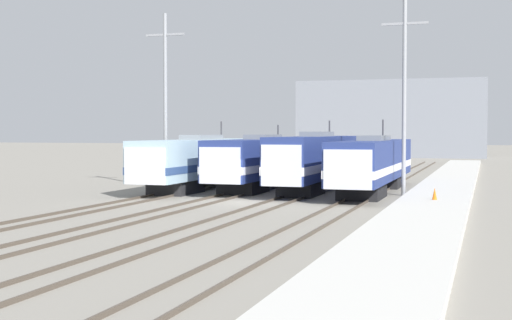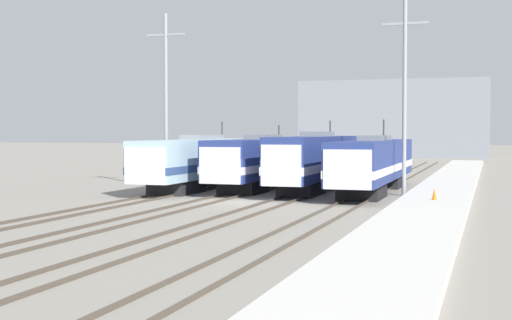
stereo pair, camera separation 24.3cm
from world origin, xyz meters
name	(u,v)px [view 1 (the left image)]	position (x,y,z in m)	size (l,w,h in m)	color
ground_plane	(246,202)	(0.00, 0.00, 0.00)	(400.00, 400.00, 0.00)	gray
rail_pair_far_left	(151,197)	(-6.36, 0.00, 0.07)	(1.51, 120.00, 0.15)	#4C4238
rail_pair_center_left	(214,199)	(-2.12, 0.00, 0.07)	(1.51, 120.00, 0.15)	#4C4238
rail_pair_center_right	(280,201)	(2.12, 0.00, 0.07)	(1.51, 120.00, 0.15)	#4C4238
rail_pair_far_right	(350,204)	(6.36, 0.00, 0.07)	(1.51, 120.00, 0.15)	#4C4238
locomotive_far_left	(199,161)	(-6.36, 7.85, 2.08)	(3.07, 18.68, 5.08)	#232326
locomotive_center_left	(261,161)	(-2.12, 9.63, 2.09)	(3.03, 18.26, 4.80)	black
locomotive_center_right	(315,160)	(2.12, 9.24, 2.19)	(2.77, 19.04, 5.12)	black
locomotive_far_right	(373,163)	(6.36, 8.66, 2.06)	(3.07, 19.82, 5.17)	black
catenary_tower_left	(165,97)	(-8.73, 7.14, 6.82)	(3.04, 0.28, 12.92)	gray
catenary_tower_right	(404,93)	(8.62, 7.14, 6.82)	(3.04, 0.28, 12.92)	gray
platform	(433,204)	(11.04, 0.00, 0.19)	(4.00, 120.00, 0.38)	beige
traffic_cone	(435,194)	(11.08, 0.70, 0.72)	(0.28, 0.28, 0.68)	orange
depot_building	(392,119)	(-1.70, 81.63, 6.42)	(31.05, 10.34, 12.85)	gray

